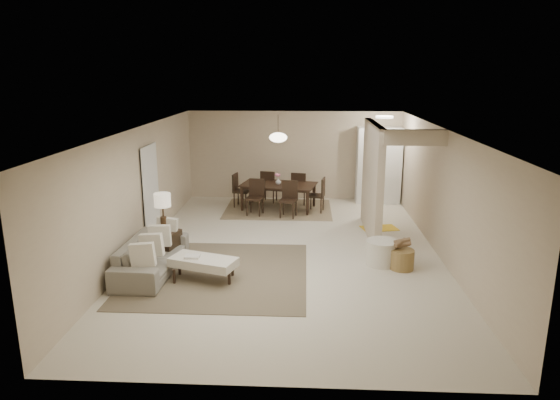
# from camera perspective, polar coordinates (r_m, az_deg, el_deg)

# --- Properties ---
(floor) EXTENTS (9.00, 9.00, 0.00)m
(floor) POSITION_cam_1_polar(r_m,az_deg,el_deg) (10.22, 0.95, -5.95)
(floor) COLOR beige
(floor) RESTS_ON ground
(ceiling) EXTENTS (9.00, 9.00, 0.00)m
(ceiling) POSITION_cam_1_polar(r_m,az_deg,el_deg) (9.63, 1.01, 8.13)
(ceiling) COLOR white
(ceiling) RESTS_ON back_wall
(back_wall) EXTENTS (6.00, 0.00, 6.00)m
(back_wall) POSITION_cam_1_polar(r_m,az_deg,el_deg) (14.26, 1.61, 5.11)
(back_wall) COLOR #C2AD93
(back_wall) RESTS_ON floor
(left_wall) EXTENTS (0.00, 9.00, 9.00)m
(left_wall) POSITION_cam_1_polar(r_m,az_deg,el_deg) (10.39, -15.79, 1.05)
(left_wall) COLOR #C2AD93
(left_wall) RESTS_ON floor
(right_wall) EXTENTS (0.00, 9.00, 9.00)m
(right_wall) POSITION_cam_1_polar(r_m,az_deg,el_deg) (10.20, 18.07, 0.63)
(right_wall) COLOR #C2AD93
(right_wall) RESTS_ON floor
(partition) EXTENTS (0.15, 2.50, 2.50)m
(partition) POSITION_cam_1_polar(r_m,az_deg,el_deg) (11.16, 10.49, 2.25)
(partition) COLOR #C2AD93
(partition) RESTS_ON floor
(doorway) EXTENTS (0.04, 0.90, 2.04)m
(doorway) POSITION_cam_1_polar(r_m,az_deg,el_deg) (10.99, -14.58, 0.60)
(doorway) COLOR black
(doorway) RESTS_ON floor
(pantry_cabinet) EXTENTS (1.20, 0.55, 2.10)m
(pantry_cabinet) POSITION_cam_1_polar(r_m,az_deg,el_deg) (14.10, 11.19, 3.90)
(pantry_cabinet) COLOR white
(pantry_cabinet) RESTS_ON floor
(flush_light) EXTENTS (0.44, 0.44, 0.05)m
(flush_light) POSITION_cam_1_polar(r_m,az_deg,el_deg) (12.97, 11.85, 9.27)
(flush_light) COLOR white
(flush_light) RESTS_ON ceiling
(living_rug) EXTENTS (3.20, 3.20, 0.01)m
(living_rug) POSITION_cam_1_polar(r_m,az_deg,el_deg) (9.24, -7.07, -8.29)
(living_rug) COLOR brown
(living_rug) RESTS_ON floor
(sofa) EXTENTS (2.15, 0.89, 0.62)m
(sofa) POSITION_cam_1_polar(r_m,az_deg,el_deg) (9.41, -14.48, -6.24)
(sofa) COLOR gray
(sofa) RESTS_ON floor
(ottoman_bench) EXTENTS (1.26, 0.86, 0.41)m
(ottoman_bench) POSITION_cam_1_polar(r_m,az_deg,el_deg) (8.88, -8.75, -7.05)
(ottoman_bench) COLOR beige
(ottoman_bench) RESTS_ON living_rug
(side_table) EXTENTS (0.63, 0.63, 0.55)m
(side_table) POSITION_cam_1_polar(r_m,az_deg,el_deg) (10.05, -13.00, -5.01)
(side_table) COLOR black
(side_table) RESTS_ON floor
(table_lamp) EXTENTS (0.32, 0.32, 0.76)m
(table_lamp) POSITION_cam_1_polar(r_m,az_deg,el_deg) (9.81, -13.28, -0.39)
(table_lamp) COLOR #412D1C
(table_lamp) RESTS_ON side_table
(round_pouf) EXTENTS (0.60, 0.60, 0.47)m
(round_pouf) POSITION_cam_1_polar(r_m,az_deg,el_deg) (9.70, 11.54, -5.92)
(round_pouf) COLOR beige
(round_pouf) RESTS_ON floor
(wicker_basket) EXTENTS (0.57, 0.57, 0.37)m
(wicker_basket) POSITION_cam_1_polar(r_m,az_deg,el_deg) (9.58, 13.77, -6.61)
(wicker_basket) COLOR olive
(wicker_basket) RESTS_ON floor
(dining_rug) EXTENTS (2.80, 2.10, 0.01)m
(dining_rug) POSITION_cam_1_polar(r_m,az_deg,el_deg) (13.32, -0.20, -1.03)
(dining_rug) COLOR #78674A
(dining_rug) RESTS_ON floor
(dining_table) EXTENTS (2.12, 1.45, 0.68)m
(dining_table) POSITION_cam_1_polar(r_m,az_deg,el_deg) (13.24, -0.20, 0.37)
(dining_table) COLOR black
(dining_table) RESTS_ON dining_rug
(dining_chairs) EXTENTS (2.47, 1.98, 0.91)m
(dining_chairs) POSITION_cam_1_polar(r_m,az_deg,el_deg) (13.21, -0.20, 0.84)
(dining_chairs) COLOR black
(dining_chairs) RESTS_ON dining_rug
(vase) EXTENTS (0.20, 0.20, 0.16)m
(vase) POSITION_cam_1_polar(r_m,az_deg,el_deg) (13.14, -0.21, 2.15)
(vase) COLOR silver
(vase) RESTS_ON dining_table
(yellow_mat) EXTENTS (0.91, 0.68, 0.01)m
(yellow_mat) POSITION_cam_1_polar(r_m,az_deg,el_deg) (11.93, 11.28, -3.18)
(yellow_mat) COLOR gold
(yellow_mat) RESTS_ON floor
(pendant_light) EXTENTS (0.46, 0.46, 0.71)m
(pendant_light) POSITION_cam_1_polar(r_m,az_deg,el_deg) (12.94, -0.21, 7.16)
(pendant_light) COLOR #412D1C
(pendant_light) RESTS_ON ceiling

